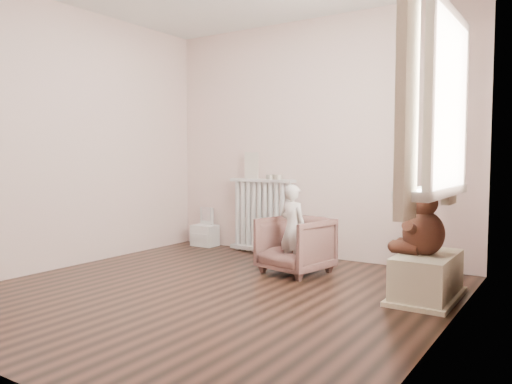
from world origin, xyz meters
The scene contains 18 objects.
floor centered at (0.00, 0.00, 0.00)m, with size 3.60×3.60×0.01m, color black.
back_wall centered at (0.00, 1.80, 1.30)m, with size 3.60×0.02×2.60m, color white.
left_wall centered at (-1.80, 0.00, 1.30)m, with size 0.02×3.60×2.60m, color white.
right_wall centered at (1.80, 0.00, 1.30)m, with size 0.02×3.60×2.60m, color white.
window centered at (1.76, 0.30, 1.45)m, with size 0.03×0.90×1.10m, color white.
window_sill centered at (1.67, 0.30, 0.87)m, with size 0.22×1.10×0.06m, color silver.
curtain_left centered at (1.65, -0.27, 1.39)m, with size 0.06×0.26×1.30m, color #B9AB8D.
curtain_right centered at (1.65, 0.87, 1.39)m, with size 0.06×0.26×1.30m, color #B9AB8D.
radiator centered at (-0.57, 1.68, 0.39)m, with size 0.81×0.15×0.85m, color silver.
paper_doll centered at (-0.72, 1.68, 1.00)m, with size 0.18×0.02×0.31m, color beige.
tin_a centered at (-0.47, 1.68, 0.88)m, with size 0.09×0.09×0.05m, color #A59E8C.
tin_b centered at (-0.36, 1.68, 0.88)m, with size 0.10×0.10×0.05m, color #A59E8C.
toy_vanity centered at (-1.40, 1.65, 0.28)m, with size 0.30×0.22×0.47m, color silver.
armchair centered at (0.25, 0.98, 0.27)m, with size 0.57×0.59×0.54m, color brown.
child centered at (0.25, 0.93, 0.43)m, with size 0.30×0.20×0.83m, color beige.
toy_bench centered at (1.52, 0.79, 0.20)m, with size 0.40×0.75×0.35m, color beige.
teddy_bear centered at (1.49, 0.77, 0.67)m, with size 0.42×0.32×0.51m, color black, non-canonical shape.
plush_cat centered at (1.66, 0.45, 1.00)m, with size 0.14×0.22×0.19m, color #6E665C, non-canonical shape.
Camera 1 is at (2.50, -3.14, 1.10)m, focal length 35.00 mm.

